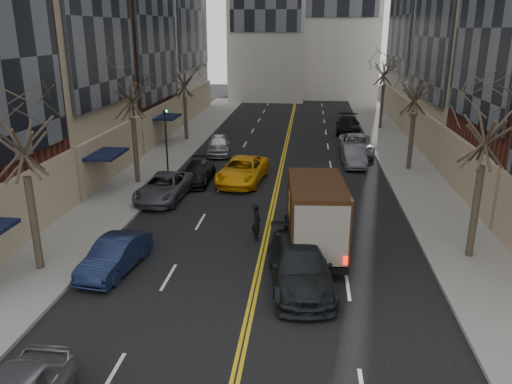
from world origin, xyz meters
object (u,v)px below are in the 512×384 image
at_px(taxi, 243,170).
at_px(pedestrian, 257,222).
at_px(observer_sedan, 300,266).
at_px(ups_truck, 315,215).

xyz_separation_m(taxi, pedestrian, (1.85, -9.07, 0.11)).
relative_size(observer_sedan, pedestrian, 3.27).
bearing_deg(pedestrian, taxi, -1.28).
height_order(ups_truck, pedestrian, ups_truck).
bearing_deg(taxi, observer_sedan, -67.17).
height_order(ups_truck, observer_sedan, ups_truck).
distance_m(ups_truck, observer_sedan, 3.34).
xyz_separation_m(observer_sedan, pedestrian, (-2.08, 4.09, 0.08)).
bearing_deg(observer_sedan, ups_truck, 72.07).
xyz_separation_m(observer_sedan, taxi, (-3.93, 13.17, -0.03)).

